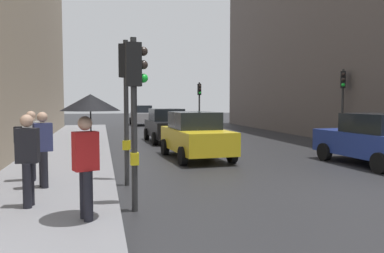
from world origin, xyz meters
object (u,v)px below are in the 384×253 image
Objects in this scene: traffic_light_far_median at (199,97)px; traffic_light_near_right at (127,86)px; pedestrian_with_grey_backpack at (41,145)px; pedestrian_with_black_backpack at (30,141)px; car_blue_van at (373,140)px; traffic_light_mid_street at (343,93)px; car_silver_hatchback at (142,115)px; pedestrian_with_umbrella at (89,121)px; car_dark_suv at (167,125)px; traffic_light_near_left at (135,92)px; car_yellow_taxi at (196,135)px; pedestrian_in_dark_coat at (28,156)px.

traffic_light_near_right is at bearing -109.62° from traffic_light_far_median.
pedestrian_with_black_backpack is at bearing 113.42° from pedestrian_with_grey_backpack.
traffic_light_mid_street is at bearing 64.72° from car_blue_van.
car_silver_hatchback is 28.50m from pedestrian_with_umbrella.
car_blue_van is at bearing -77.19° from car_silver_hatchback.
pedestrian_with_grey_backpack reaches higher than car_silver_hatchback.
car_silver_hatchback is at bearing 114.80° from traffic_light_mid_street.
pedestrian_with_umbrella is at bearing -97.56° from car_silver_hatchback.
car_blue_van is at bearing -115.28° from traffic_light_mid_street.
car_dark_suv is 1.99× the size of pedestrian_with_umbrella.
car_blue_van is at bearing -58.79° from car_dark_suv.
traffic_light_near_left is at bearing -138.97° from traffic_light_mid_street.
pedestrian_with_grey_backpack reaches higher than car_dark_suv.
pedestrian_with_umbrella is (-3.75, -28.24, 0.96)m from car_silver_hatchback.
car_yellow_taxi is (-0.07, -20.73, 0.00)m from car_silver_hatchback.
pedestrian_with_black_backpack is (-5.25, -3.80, 0.29)m from car_yellow_taxi.
car_yellow_taxi is (0.07, -6.19, 0.00)m from car_dark_suv.
traffic_light_far_median is 0.83× the size of car_dark_suv.
traffic_light_far_median is 19.92m from pedestrian_with_black_backpack.
car_blue_van is (8.27, 3.70, -1.47)m from traffic_light_near_left.
car_yellow_taxi is at bearing 53.00° from pedestrian_in_dark_coat.
traffic_light_far_median is 20.58m from pedestrian_with_grey_backpack.
car_blue_van is at bearing 4.59° from pedestrian_with_black_backpack.
traffic_light_mid_street is 2.12× the size of pedestrian_with_grey_backpack.
traffic_light_near_left is at bearing -89.94° from traffic_light_near_right.
pedestrian_in_dark_coat is (-4.84, -6.43, 0.25)m from car_yellow_taxi.
pedestrian_with_umbrella is at bearing -104.51° from traffic_light_near_right.
pedestrian_with_black_backpack is (-1.57, 3.71, -0.68)m from pedestrian_with_umbrella.
traffic_light_far_median is at bearing 112.75° from traffic_light_mid_street.
traffic_light_mid_street is 13.24m from traffic_light_near_right.
traffic_light_mid_street reaches higher than car_silver_hatchback.
traffic_light_mid_street is 1.01× the size of traffic_light_near_right.
car_silver_hatchback is at bearing 102.81° from car_blue_van.
traffic_light_far_median is at bearing 63.37° from pedestrian_with_black_backpack.
pedestrian_with_black_backpack reaches higher than car_yellow_taxi.
traffic_light_near_right reaches higher than pedestrian_with_umbrella.
traffic_light_near_right is 1.74× the size of pedestrian_with_umbrella.
traffic_light_near_right reaches higher than pedestrian_with_black_backpack.
traffic_light_near_left is 27.56m from car_silver_hatchback.
car_silver_hatchback is 25.10m from pedestrian_with_black_backpack.
pedestrian_in_dark_coat is at bearing -127.00° from car_yellow_taxi.
pedestrian_in_dark_coat is at bearing 137.49° from pedestrian_with_umbrella.
traffic_light_mid_street reaches higher than car_blue_van.
pedestrian_in_dark_coat is (-4.92, -27.16, 0.25)m from car_silver_hatchback.
car_yellow_taxi is 2.43× the size of pedestrian_in_dark_coat.
traffic_light_near_right is at bearing 47.52° from pedestrian_in_dark_coat.
pedestrian_with_grey_backpack is at bearing 90.10° from pedestrian_in_dark_coat.
traffic_light_near_right reaches higher than traffic_light_near_left.
pedestrian_with_umbrella is (-7.34, -21.48, -0.61)m from traffic_light_far_median.
pedestrian_with_grey_backpack reaches higher than car_blue_van.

